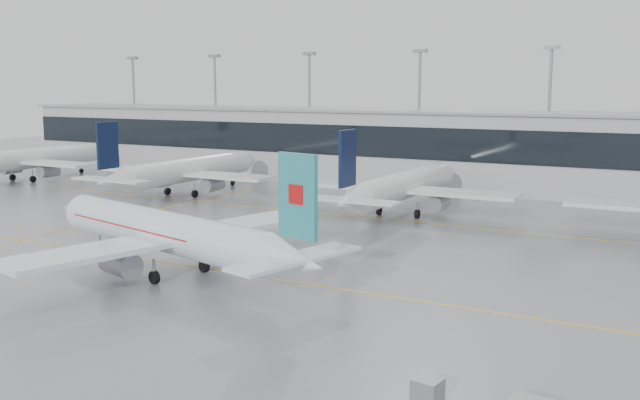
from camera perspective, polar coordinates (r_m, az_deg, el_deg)
The scene contains 13 objects.
ground at distance 62.55m, azimuth -5.32°, elevation -6.06°, with size 320.00×320.00×0.00m, color gray.
taxi_line_main at distance 62.55m, azimuth -5.32°, elevation -6.06°, with size 120.00×0.25×0.01m, color gold.
taxi_line_north at distance 88.36m, azimuth 5.62°, elevation -1.58°, with size 120.00×0.25×0.01m, color gold.
taxi_line_cross at distance 92.59m, azimuth -15.58°, elevation -1.38°, with size 0.25×60.00×0.01m, color gold.
terminal at distance 117.42m, azimuth 11.84°, elevation 3.87°, with size 180.00×15.00×12.00m, color #A8A8AC.
terminal_glass at distance 110.12m, azimuth 10.71°, elevation 4.35°, with size 180.00×0.20×5.00m, color black.
terminal_roof at distance 117.04m, azimuth 11.94°, elevation 6.89°, with size 182.00×16.00×0.40m, color gray.
light_masts at distance 122.76m, azimuth 12.78°, elevation 7.50°, with size 156.40×1.00×22.60m.
air_canada_jet at distance 62.96m, azimuth -11.87°, elevation -2.65°, with size 36.61×29.86×11.68m.
parked_jet_a at distance 134.01m, azimuth -22.38°, elevation 3.02°, with size 29.64×36.96×11.72m.
parked_jet_b at distance 109.11m, azimuth -10.71°, elevation 2.31°, with size 29.64×36.96×11.72m.
parked_jet_c at distance 91.13m, azimuth 6.57°, elevation 1.09°, with size 29.64×36.96×11.72m.
gse_unit at distance 38.52m, azimuth 8.59°, elevation -14.93°, with size 1.40×1.30×1.40m, color slate.
Camera 1 is at (33.96, -49.93, 16.32)m, focal length 40.00 mm.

